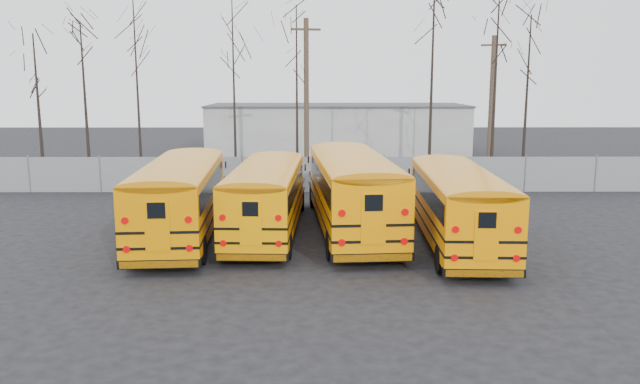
{
  "coord_description": "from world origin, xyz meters",
  "views": [
    {
      "loc": [
        0.21,
        -22.77,
        6.31
      ],
      "look_at": [
        0.35,
        3.15,
        1.6
      ],
      "focal_mm": 35.0,
      "sensor_mm": 36.0,
      "label": 1
    }
  ],
  "objects_px": {
    "bus_a": "(181,192)",
    "bus_c": "(352,186)",
    "bus_d": "(457,200)",
    "utility_pole_right": "(491,105)",
    "utility_pole_left": "(306,99)",
    "bus_b": "(267,193)"
  },
  "relations": [
    {
      "from": "bus_a",
      "to": "utility_pole_right",
      "type": "xyz_separation_m",
      "value": [
        16.75,
        16.53,
        2.77
      ]
    },
    {
      "from": "bus_a",
      "to": "bus_d",
      "type": "height_order",
      "value": "bus_a"
    },
    {
      "from": "bus_b",
      "to": "utility_pole_right",
      "type": "bearing_deg",
      "value": 52.0
    },
    {
      "from": "bus_b",
      "to": "bus_c",
      "type": "height_order",
      "value": "bus_c"
    },
    {
      "from": "bus_a",
      "to": "bus_c",
      "type": "xyz_separation_m",
      "value": [
        6.84,
        0.88,
        0.1
      ]
    },
    {
      "from": "utility_pole_right",
      "to": "bus_a",
      "type": "bearing_deg",
      "value": -113.12
    },
    {
      "from": "bus_c",
      "to": "utility_pole_left",
      "type": "relative_size",
      "value": 1.24
    },
    {
      "from": "bus_c",
      "to": "bus_a",
      "type": "bearing_deg",
      "value": -176.96
    },
    {
      "from": "bus_c",
      "to": "utility_pole_left",
      "type": "xyz_separation_m",
      "value": [
        -2.08,
        13.28,
        3.1
      ]
    },
    {
      "from": "bus_b",
      "to": "bus_d",
      "type": "relative_size",
      "value": 0.99
    },
    {
      "from": "bus_a",
      "to": "utility_pole_right",
      "type": "height_order",
      "value": "utility_pole_right"
    },
    {
      "from": "bus_b",
      "to": "utility_pole_left",
      "type": "xyz_separation_m",
      "value": [
        1.4,
        13.6,
        3.31
      ]
    },
    {
      "from": "bus_a",
      "to": "bus_c",
      "type": "height_order",
      "value": "bus_c"
    },
    {
      "from": "bus_b",
      "to": "bus_d",
      "type": "bearing_deg",
      "value": -11.34
    },
    {
      "from": "bus_c",
      "to": "bus_d",
      "type": "bearing_deg",
      "value": -32.29
    },
    {
      "from": "bus_a",
      "to": "utility_pole_right",
      "type": "distance_m",
      "value": 23.69
    },
    {
      "from": "bus_b",
      "to": "bus_c",
      "type": "xyz_separation_m",
      "value": [
        3.48,
        0.32,
        0.21
      ]
    },
    {
      "from": "bus_b",
      "to": "utility_pole_left",
      "type": "distance_m",
      "value": 14.07
    },
    {
      "from": "bus_a",
      "to": "bus_b",
      "type": "relative_size",
      "value": 1.07
    },
    {
      "from": "bus_c",
      "to": "utility_pole_left",
      "type": "height_order",
      "value": "utility_pole_left"
    },
    {
      "from": "bus_d",
      "to": "utility_pole_right",
      "type": "distance_m",
      "value": 18.93
    },
    {
      "from": "bus_c",
      "to": "bus_b",
      "type": "bearing_deg",
      "value": -179.01
    }
  ]
}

